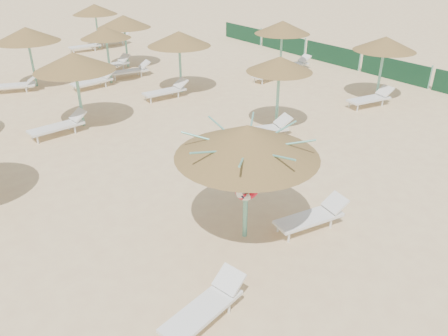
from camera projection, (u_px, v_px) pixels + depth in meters
ground at (255, 239)px, 10.13m from camera, size 120.00×120.00×0.00m
main_palapa at (247, 141)px, 9.11m from camera, size 3.10×3.10×2.78m
lounger_main_a at (207, 306)px, 7.84m from camera, size 1.88×0.93×0.66m
lounger_main_b at (313, 216)px, 10.39m from camera, size 1.90×0.83×0.67m
palapa_field at (115, 43)px, 18.45m from camera, size 19.77×19.67×2.72m
windbreak_fence at (333, 55)px, 24.38m from camera, size 0.08×19.84×1.10m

